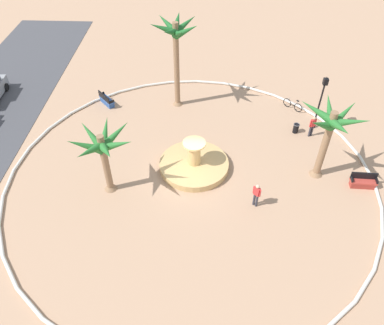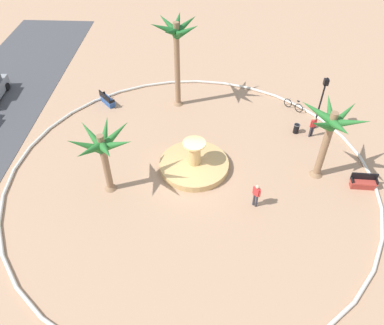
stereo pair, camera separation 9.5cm
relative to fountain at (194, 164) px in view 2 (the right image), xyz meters
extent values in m
plane|color=tan|center=(-0.87, 0.16, -0.31)|extent=(80.00, 80.00, 0.00)
torus|color=silver|center=(-0.87, 0.16, -0.21)|extent=(23.30, 23.30, 0.20)
cylinder|color=tan|center=(0.00, 0.00, -0.08)|extent=(4.53, 4.53, 0.45)
cylinder|color=teal|center=(0.00, 0.00, -0.12)|extent=(3.99, 3.99, 0.34)
cylinder|color=tan|center=(0.00, 0.00, 0.92)|extent=(0.82, 0.82, 1.56)
cylinder|color=#E0B370|center=(0.00, 0.00, 1.77)|extent=(1.45, 1.45, 0.12)
cylinder|color=#8E6B4C|center=(-0.29, -7.89, 2.12)|extent=(0.45, 0.45, 4.85)
cone|color=#8E6B4C|center=(-0.29, -7.89, -0.06)|extent=(0.85, 0.85, 0.50)
cone|color=#28702D|center=(0.63, -7.90, 4.10)|extent=(2.10, 0.58, 1.40)
cone|color=#28702D|center=(0.23, -7.06, 4.24)|extent=(1.61, 2.10, 1.14)
cone|color=#28702D|center=(-0.80, -7.15, 4.05)|extent=(1.63, 2.03, 1.48)
cone|color=#28702D|center=(-1.26, -8.02, 4.21)|extent=(2.18, 0.84, 1.20)
cone|color=#28702D|center=(-0.65, -8.78, 4.17)|extent=(1.31, 2.18, 1.27)
cone|color=#28702D|center=(0.24, -8.61, 4.04)|extent=(1.69, 1.99, 1.50)
cylinder|color=#8E6B4C|center=(-2.12, 5.10, 1.79)|extent=(0.41, 0.41, 4.19)
cone|color=#8E6B4C|center=(-2.12, 5.10, -0.06)|extent=(0.78, 0.78, 0.50)
cone|color=#28702D|center=(-1.24, 5.07, 3.37)|extent=(2.06, 0.61, 1.51)
cone|color=#28702D|center=(-1.52, 5.76, 3.40)|extent=(1.79, 1.91, 1.47)
cone|color=#28702D|center=(-2.37, 5.95, 3.38)|extent=(1.11, 2.13, 1.50)
cone|color=#28702D|center=(-3.01, 5.49, 3.56)|extent=(2.16, 1.37, 1.19)
cone|color=#28702D|center=(-2.97, 4.63, 3.56)|extent=(2.12, 1.51, 1.19)
cone|color=#28702D|center=(-2.32, 4.19, 3.47)|extent=(0.99, 2.16, 1.35)
cone|color=#28702D|center=(-1.46, 4.44, 3.47)|extent=(1.88, 1.88, 1.34)
cylinder|color=#8E6B4C|center=(7.31, 1.58, 3.03)|extent=(0.42, 0.42, 6.67)
cone|color=#8E6B4C|center=(7.31, 1.58, -0.06)|extent=(0.80, 0.80, 0.50)
cone|color=#1E6028|center=(8.22, 1.50, 6.11)|extent=(2.00, 0.73, 1.04)
cone|color=#1E6028|center=(7.92, 2.21, 6.01)|extent=(1.77, 1.79, 1.22)
cone|color=#1E6028|center=(7.11, 2.43, 6.00)|extent=(1.00, 2.03, 1.23)
cone|color=#1E6028|center=(6.50, 1.89, 6.01)|extent=(2.03, 1.22, 1.23)
cone|color=#1E6028|center=(6.54, 1.29, 5.92)|extent=(2.00, 1.20, 1.38)
cone|color=#1E6028|center=(7.06, 0.82, 5.88)|extent=(1.12, 1.98, 1.45)
cone|color=#1E6028|center=(7.88, 0.92, 6.01)|extent=(1.70, 1.85, 1.22)
cube|color=#B73D33|center=(-1.31, -10.53, 0.14)|extent=(0.57, 1.62, 0.12)
cube|color=black|center=(-1.10, -10.54, 0.44)|extent=(0.15, 1.60, 0.50)
cube|color=#9C342B|center=(-1.31, -10.53, -0.11)|extent=(0.52, 1.49, 0.39)
cube|color=black|center=(-1.34, -11.28, 0.28)|extent=(0.45, 0.10, 0.24)
cube|color=black|center=(-1.28, -9.78, 0.28)|extent=(0.45, 0.10, 0.24)
cube|color=#335BA8|center=(7.06, 7.21, 0.14)|extent=(1.53, 1.44, 0.12)
cube|color=black|center=(6.92, 7.36, 0.44)|extent=(1.25, 1.12, 0.50)
cube|color=#2B4E8F|center=(7.06, 7.21, -0.11)|extent=(1.41, 1.32, 0.39)
cube|color=black|center=(7.62, 7.70, 0.28)|extent=(0.36, 0.39, 0.24)
cube|color=black|center=(6.50, 6.71, 0.28)|extent=(0.36, 0.39, 0.24)
cylinder|color=black|center=(4.71, -8.70, 1.51)|extent=(0.12, 0.12, 3.63)
cylinder|color=black|center=(4.71, -8.70, -0.16)|extent=(0.28, 0.28, 0.30)
cube|color=black|center=(4.71, -8.70, 3.54)|extent=(0.32, 0.32, 0.44)
sphere|color=#F2EDCC|center=(4.71, -8.70, 3.54)|extent=(0.22, 0.22, 0.22)
cone|color=black|center=(4.71, -8.70, 3.82)|extent=(0.20, 0.20, 0.18)
cylinder|color=black|center=(4.04, -7.25, 0.04)|extent=(0.40, 0.40, 0.70)
torus|color=#4C4C51|center=(4.04, -7.25, 0.39)|extent=(0.46, 0.46, 0.06)
torus|color=black|center=(7.34, -7.10, 0.05)|extent=(0.53, 0.58, 0.72)
torus|color=black|center=(6.67, -7.84, 0.05)|extent=(0.53, 0.58, 0.72)
cylinder|color=#99999E|center=(7.00, -7.47, 0.29)|extent=(0.67, 0.74, 0.05)
cylinder|color=#99999E|center=(6.77, -7.73, 0.44)|extent=(0.04, 0.04, 0.30)
cube|color=black|center=(6.77, -7.73, 0.61)|extent=(0.21, 0.22, 0.06)
cylinder|color=#99999E|center=(7.30, -7.13, 0.42)|extent=(0.35, 0.32, 0.03)
cylinder|color=#33333D|center=(3.70, -8.32, 0.13)|extent=(0.14, 0.14, 0.88)
cylinder|color=#33333D|center=(3.63, -8.16, 0.13)|extent=(0.14, 0.14, 0.88)
cube|color=red|center=(3.66, -8.24, 0.85)|extent=(0.32, 0.39, 0.56)
sphere|color=tan|center=(3.66, -8.24, 1.25)|extent=(0.22, 0.22, 0.22)
cylinder|color=red|center=(3.75, -8.44, 0.85)|extent=(0.09, 0.09, 0.53)
cylinder|color=red|center=(3.57, -8.04, 0.85)|extent=(0.09, 0.09, 0.53)
cylinder|color=#33333D|center=(-3.16, -3.80, 0.15)|extent=(0.14, 0.14, 0.92)
cylinder|color=#33333D|center=(-3.04, -3.66, 0.15)|extent=(0.14, 0.14, 0.92)
cube|color=red|center=(-3.10, -3.73, 0.89)|extent=(0.37, 0.39, 0.56)
sphere|color=beige|center=(-3.10, -3.73, 1.29)|extent=(0.22, 0.22, 0.22)
cylinder|color=red|center=(-3.24, -3.90, 0.89)|extent=(0.09, 0.09, 0.53)
cylinder|color=red|center=(-2.96, -3.56, 0.89)|extent=(0.09, 0.09, 0.53)
cylinder|color=black|center=(8.74, 16.06, 0.01)|extent=(0.65, 0.26, 0.64)
camera|label=1|loc=(-17.94, -0.60, 16.84)|focal=35.26mm
camera|label=2|loc=(-17.94, -0.69, 16.84)|focal=35.26mm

